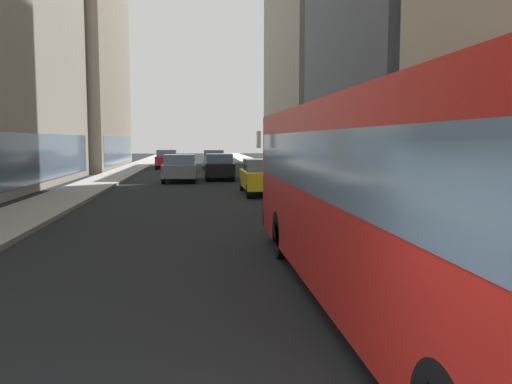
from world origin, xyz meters
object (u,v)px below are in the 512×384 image
Objects in this scene: car_grey_wagon at (180,168)px; car_black_suv at (219,166)px; pedestrian_with_handbag at (458,211)px; transit_bus at (397,189)px; pedestrian_in_coat at (465,203)px; car_red_coupe at (167,159)px; car_yellow_taxi at (262,176)px; car_silver_sedan at (214,159)px.

car_black_suv is (2.40, 1.29, -0.00)m from car_grey_wagon.
car_grey_wagon is 22.69m from pedestrian_with_handbag.
transit_bus reaches higher than pedestrian_in_coat.
car_grey_wagon and car_black_suv have the same top height.
car_red_coupe is 2.55× the size of pedestrian_with_handbag.
pedestrian_with_handbag is at bearing -79.74° from car_yellow_taxi.
pedestrian_with_handbag is (2.48, 3.01, -0.76)m from transit_bus.
car_yellow_taxi and car_black_suv have the same top height.
pedestrian_in_coat reaches higher than car_black_suv.
transit_bus is 6.82× the size of pedestrian_with_handbag.
car_yellow_taxi is at bearing -63.57° from car_grey_wagon.
pedestrian_with_handbag is at bearing 50.49° from transit_bus.
car_silver_sedan is at bearing 98.40° from pedestrian_in_coat.
transit_bus is at bearing -81.91° from car_red_coupe.
car_yellow_taxi is 1.00× the size of car_red_coupe.
pedestrian_in_coat is at bearing -74.74° from car_yellow_taxi.
pedestrian_with_handbag reaches higher than car_red_coupe.
car_yellow_taxi is at bearing 105.26° from pedestrian_in_coat.
car_yellow_taxi is 8.99m from car_grey_wagon.
car_silver_sedan is at bearing 90.00° from car_black_suv.
pedestrian_with_handbag reaches higher than car_yellow_taxi.
car_grey_wagon is 14.74m from car_red_coupe.
transit_bus reaches higher than car_grey_wagon.
car_black_suv is at bearing 102.90° from pedestrian_in_coat.
car_yellow_taxi is 0.94× the size of car_black_suv.
pedestrian_in_coat is (4.96, -21.64, 0.19)m from car_black_suv.
car_grey_wagon is at bearing 116.43° from car_yellow_taxi.
pedestrian_with_handbag reaches higher than car_black_suv.
car_grey_wagon is (-2.40, -13.22, 0.01)m from car_silver_sedan.
pedestrian_in_coat is (7.36, -20.35, 0.19)m from car_grey_wagon.
pedestrian_with_handbag is at bearing -83.35° from car_silver_sedan.
pedestrian_with_handbag is 1.65m from pedestrian_in_coat.
car_silver_sedan and car_yellow_taxi have the same top height.
car_grey_wagon is at bearing -83.77° from car_red_coupe.
car_grey_wagon is (-4.00, 8.05, 0.00)m from car_yellow_taxi.
car_grey_wagon is 2.79× the size of pedestrian_with_handbag.
car_red_coupe is (-5.60, 22.70, 0.00)m from car_yellow_taxi.
car_yellow_taxi is 0.92× the size of car_grey_wagon.
pedestrian_with_handbag reaches higher than car_grey_wagon.
pedestrian_with_handbag is (4.08, -23.03, 0.19)m from car_black_suv.
pedestrian_in_coat is at bearing -70.12° from car_grey_wagon.
transit_bus reaches higher than pedestrian_with_handbag.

